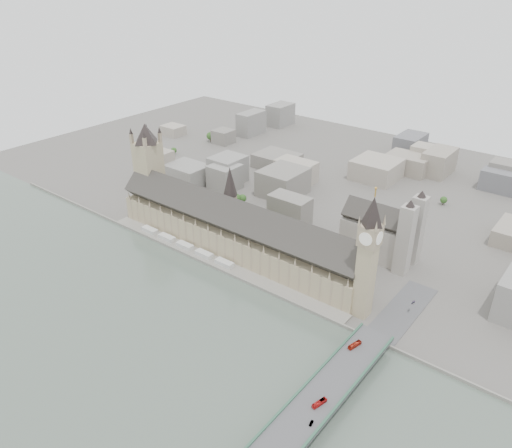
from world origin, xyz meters
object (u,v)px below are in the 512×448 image
Objects in this scene: elizabeth_tower at (368,250)px; car_approach at (413,302)px; westminster_bridge at (323,399)px; red_bus_south at (319,403)px; westminster_abbey at (382,233)px; palace_of_westminster at (235,230)px; victoria_tower at (149,166)px; red_bus_north at (355,345)px; car_silver at (311,423)px.

car_approach is at bearing 38.72° from elizabeth_tower.
westminster_bridge is at bearing -75.89° from elizabeth_tower.
westminster_abbey is at bearing 119.79° from red_bus_south.
palace_of_westminster is 3.90× the size of westminster_abbey.
palace_of_westminster is 2.65× the size of victoria_tower.
palace_of_westminster is 60.24× the size of car_approach.
elizabeth_tower is at bearing 125.87° from red_bus_north.
westminster_bridge is (24.00, -95.50, -52.96)m from elizabeth_tower.
palace_of_westminster reaches higher than car_approach.
car_approach is (30.74, 24.65, -47.20)m from elizabeth_tower.
palace_of_westminster reaches higher than westminster_bridge.
elizabeth_tower is at bearing -141.36° from car_approach.
red_bus_north is 2.56× the size of car_approach.
westminster_abbey is at bearing 94.20° from car_silver.
palace_of_westminster is at bearing 173.23° from red_bus_north.
car_approach is (3.68, 129.83, -0.85)m from red_bus_south.
westminster_abbey is 16.11× the size of car_silver.
red_bus_south is 15.19m from car_silver.
victoria_tower is 1.47× the size of westminster_abbey.
palace_of_westminster is 24.88× the size of red_bus_south.
elizabeth_tower is 1.07× the size of victoria_tower.
car_silver is at bearing -75.58° from elizabeth_tower.
westminster_bridge is at bearing -74.36° from westminster_abbey.
red_bus_south reaches higher than westminster_bridge.
car_approach is (-0.09, 144.53, -0.06)m from car_silver.
westminster_bridge is 28.81× the size of red_bus_north.
victoria_tower is at bearing -179.37° from red_bus_north.
elizabeth_tower is 24.44× the size of car_approach.
palace_of_westminster is at bearing -145.83° from westminster_abbey.
westminster_bridge is 4.78× the size of westminster_abbey.
westminster_bridge is 48.94m from red_bus_north.
red_bus_south is (7.90, -57.92, -0.09)m from red_bus_north.
red_bus_north reaches higher than car_silver.
westminster_bridge is (284.00, -113.50, -50.08)m from victoria_tower.
red_bus_north is (157.17, -58.97, -10.88)m from palace_of_westminster.
elizabeth_tower reaches higher than car_approach.
red_bus_south is at bearing -23.23° from victoria_tower.
westminster_abbey is 6.38× the size of red_bus_south.
victoria_tower reaches higher than red_bus_north.
westminster_bridge is (162.00, -107.20, -17.58)m from palace_of_westminster.
red_bus_north is at bearing 111.82° from red_bus_south.
palace_of_westminster reaches higher than car_silver.
elizabeth_tower is at bearing -3.96° from victoria_tower.
palace_of_westminster is at bearing 175.15° from elizabeth_tower.
car_approach is at bearing 86.79° from westminster_bridge.
red_bus_south reaches higher than car_silver.
westminster_abbey is at bearing 107.29° from elizabeth_tower.
westminster_abbey is (-27.08, 87.00, -33.01)m from elizabeth_tower.
elizabeth_tower is 61.48m from car_approach.
victoria_tower is at bearing -163.50° from westminster_abbey.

